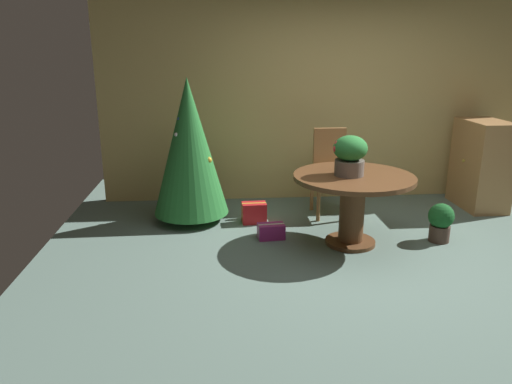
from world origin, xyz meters
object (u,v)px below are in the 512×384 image
Objects in this scene: potted_plant at (441,221)px; gift_box_purple at (271,231)px; wooden_cabinet at (481,165)px; round_dining_table at (353,195)px; wooden_chair_far at (331,167)px; holiday_tree at (189,147)px; gift_box_red at (254,213)px; flower_vase at (350,154)px.

gift_box_purple is at bearing 173.15° from potted_plant.
round_dining_table is at bearing -150.62° from wooden_cabinet.
holiday_tree is at bearing -175.50° from wooden_chair_far.
potted_plant is at bearing -0.32° from round_dining_table.
wooden_cabinet is (2.86, 0.38, 0.43)m from gift_box_red.
flower_vase is at bearing -38.61° from gift_box_red.
wooden_cabinet is (1.92, 0.10, -0.03)m from wooden_chair_far.
holiday_tree reaches higher than wooden_chair_far.
holiday_tree is at bearing -176.36° from wooden_cabinet.
gift_box_red is at bearing -163.21° from wooden_chair_far.
holiday_tree is at bearing 152.71° from round_dining_table.
wooden_cabinet is 2.68× the size of potted_plant.
round_dining_table is 1.10× the size of wooden_cabinet.
flower_vase is 0.97× the size of potted_plant.
gift_box_purple is (-0.80, -0.78, -0.49)m from wooden_chair_far.
wooden_chair_far reaches higher than potted_plant.
wooden_chair_far is at bearing -177.10° from wooden_cabinet.
wooden_cabinet is at bearing 17.92° from gift_box_purple.
round_dining_table is at bearing -14.32° from gift_box_purple.
potted_plant is (-0.98, -1.09, -0.33)m from wooden_cabinet.
wooden_cabinet is 1.50m from potted_plant.
flower_vase is at bearing -93.27° from wooden_chair_far.
wooden_cabinet is (2.72, 0.88, 0.47)m from gift_box_purple.
gift_box_red is at bearing -12.04° from holiday_tree.
wooden_chair_far is 1.08m from gift_box_red.
wooden_chair_far reaches higher than gift_box_purple.
gift_box_red is 0.70× the size of potted_plant.
holiday_tree is 3.60m from wooden_cabinet.
holiday_tree is (-1.60, 0.86, -0.07)m from flower_vase.
flower_vase is 1.40m from gift_box_red.
round_dining_table is 0.99m from wooden_chair_far.
holiday_tree is 5.76× the size of gift_box_red.
gift_box_red is at bearing 141.39° from flower_vase.
flower_vase is 1.15m from gift_box_purple.
round_dining_table is 1.17× the size of wooden_chair_far.
wooden_cabinet is (1.98, 1.09, -0.39)m from flower_vase.
wooden_cabinet is at bearing 29.38° from round_dining_table.
gift_box_purple is 0.72× the size of potted_plant.
gift_box_purple is at bearing 164.41° from flower_vase.
gift_box_purple is 1.02× the size of gift_box_red.
potted_plant reaches higher than gift_box_red.
holiday_tree reaches higher than round_dining_table.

